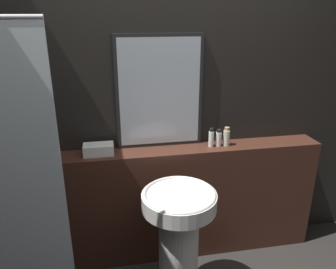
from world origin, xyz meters
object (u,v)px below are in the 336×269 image
(towel_stack, at_px, (99,149))
(conditioner_bottle, at_px, (219,138))
(mirror, at_px, (160,93))
(shampoo_bottle, at_px, (211,138))
(lotion_bottle, at_px, (226,137))
(pedestal_sink, at_px, (179,237))

(towel_stack, bearing_deg, conditioner_bottle, 0.00)
(mirror, height_order, towel_stack, mirror)
(mirror, xyz_separation_m, shampoo_bottle, (0.38, -0.09, -0.35))
(towel_stack, xyz_separation_m, lotion_bottle, (0.97, -0.00, 0.03))
(pedestal_sink, xyz_separation_m, conditioner_bottle, (0.42, 0.50, 0.48))
(towel_stack, bearing_deg, lotion_bottle, -0.00)
(towel_stack, distance_m, lotion_bottle, 0.97)
(towel_stack, bearing_deg, shampoo_bottle, 0.00)
(shampoo_bottle, bearing_deg, conditioner_bottle, 0.00)
(lotion_bottle, bearing_deg, conditioner_bottle, 180.00)
(mirror, distance_m, towel_stack, 0.61)
(shampoo_bottle, distance_m, conditioner_bottle, 0.06)
(mirror, relative_size, shampoo_bottle, 5.64)
(towel_stack, distance_m, conditioner_bottle, 0.91)
(pedestal_sink, relative_size, conditioner_bottle, 6.38)
(towel_stack, distance_m, shampoo_bottle, 0.85)
(pedestal_sink, xyz_separation_m, mirror, (-0.02, 0.59, 0.84))
(pedestal_sink, relative_size, mirror, 1.03)
(conditioner_bottle, bearing_deg, towel_stack, 180.00)
(lotion_bottle, bearing_deg, mirror, 169.50)
(mirror, bearing_deg, conditioner_bottle, -11.98)
(pedestal_sink, height_order, mirror, mirror)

